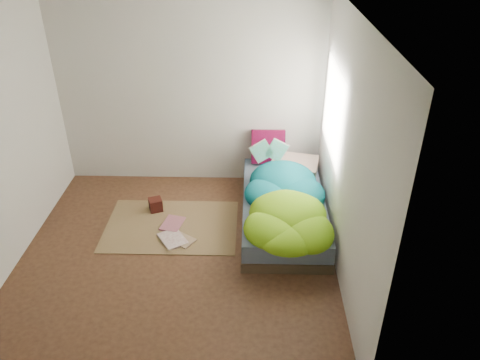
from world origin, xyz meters
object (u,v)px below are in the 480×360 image
pillow_magenta (268,147)px  floor_book_b (164,222)px  bed (283,209)px  wooden_box (156,205)px  open_book (270,144)px  floor_book_a (163,243)px

pillow_magenta → floor_book_b: pillow_magenta is taller
bed → floor_book_b: bearing=-174.8°
wooden_box → floor_book_b: 0.34m
bed → open_book: open_book is taller
open_book → wooden_box: (-1.45, -0.35, -0.71)m
bed → pillow_magenta: (-0.17, 0.91, 0.40)m
open_book → bed: bearing=-80.8°
bed → floor_book_b: bed is taller
pillow_magenta → floor_book_b: size_ratio=1.42×
floor_book_b → open_book: bearing=39.5°
pillow_magenta → open_book: (0.00, -0.40, 0.24)m
wooden_box → floor_book_b: wooden_box is taller
floor_book_a → wooden_box: bearing=73.2°
bed → pillow_magenta: bearing=100.8°
floor_book_b → pillow_magenta: bearing=51.9°
pillow_magenta → bed: bearing=-80.0°
wooden_box → bed: bearing=-5.8°
open_book → floor_book_a: bearing=-149.7°
bed → floor_book_a: bed is taller
floor_book_a → bed: bearing=-12.8°
pillow_magenta → open_book: 0.46m
open_book → wooden_box: open_book is taller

